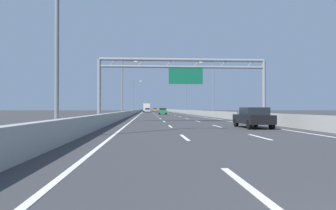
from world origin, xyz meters
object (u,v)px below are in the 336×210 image
object	(u,v)px
sign_gantry	(183,73)
silver_car	(148,110)
box_truck	(147,107)
orange_car	(155,110)
streetlamp_left_far	(134,94)
streetlamp_left_mid	(124,84)
black_car	(253,117)
green_car	(163,111)
streetlamp_right_far	(185,95)
streetlamp_left_near	(62,21)
streetlamp_right_mid	(212,85)

from	to	relation	value
sign_gantry	silver_car	bearing A→B (deg)	92.61
sign_gantry	box_truck	xyz separation A→B (m)	(-3.82, 88.46, -3.09)
orange_car	silver_car	bearing A→B (deg)	-96.16
streetlamp_left_far	orange_car	xyz separation A→B (m)	(7.40, 48.86, -4.66)
streetlamp_left_mid	black_car	xyz separation A→B (m)	(11.31, -30.79, -4.65)
streetlamp_left_far	orange_car	distance (m)	49.63
green_car	sign_gantry	bearing A→B (deg)	-90.02
streetlamp_right_far	orange_car	size ratio (longest dim) A/B	2.10
streetlamp_left_near	streetlamp_right_far	xyz separation A→B (m)	(14.93, 74.90, 0.00)
streetlamp_left_far	orange_car	bearing A→B (deg)	81.38
sign_gantry	streetlamp_right_mid	xyz separation A→B (m)	(7.43, 21.47, 0.54)
sign_gantry	streetlamp_left_mid	distance (m)	22.75
silver_car	box_truck	bearing A→B (deg)	91.59
silver_car	streetlamp_left_near	bearing A→B (deg)	-92.49
streetlamp_left_far	silver_car	bearing A→B (deg)	77.03
streetlamp_right_mid	orange_car	world-z (taller)	streetlamp_right_mid
green_car	black_car	distance (m)	51.51
streetlamp_right_mid	streetlamp_right_far	distance (m)	37.45
silver_car	box_truck	world-z (taller)	box_truck
streetlamp_left_far	black_car	xyz separation A→B (m)	(11.31, -68.24, -4.65)
streetlamp_left_far	black_car	bearing A→B (deg)	-80.59
black_car	box_truck	distance (m)	98.08
black_car	silver_car	bearing A→B (deg)	94.86
streetlamp_right_mid	box_truck	world-z (taller)	streetlamp_right_mid
streetlamp_right_mid	green_car	xyz separation A→B (m)	(-7.41, 20.58, -4.64)
streetlamp_left_far	sign_gantry	bearing A→B (deg)	-82.74
streetlamp_right_mid	streetlamp_left_far	size ratio (longest dim) A/B	1.00
streetlamp_left_near	streetlamp_left_far	size ratio (longest dim) A/B	1.00
green_car	black_car	size ratio (longest dim) A/B	1.03
sign_gantry	streetlamp_left_mid	xyz separation A→B (m)	(-7.50, 21.47, 0.54)
orange_car	silver_car	xyz separation A→B (m)	(-3.39, -31.41, 0.03)
green_car	orange_car	world-z (taller)	green_car
streetlamp_left_near	green_car	distance (m)	58.70
sign_gantry	green_car	size ratio (longest dim) A/B	3.96
streetlamp_left_mid	black_car	bearing A→B (deg)	-69.83
green_car	orange_car	bearing A→B (deg)	90.10
streetlamp_left_near	green_car	xyz separation A→B (m)	(7.52, 58.03, -4.64)
silver_car	box_truck	distance (m)	12.14
streetlamp_right_far	green_car	size ratio (longest dim) A/B	2.24
sign_gantry	black_car	world-z (taller)	sign_gantry
sign_gantry	green_car	world-z (taller)	sign_gantry
streetlamp_left_near	streetlamp_left_far	bearing A→B (deg)	90.00
orange_car	box_truck	bearing A→B (deg)	-100.91
streetlamp_left_near	silver_car	xyz separation A→B (m)	(4.02, 92.35, -4.63)
streetlamp_left_near	streetlamp_right_mid	world-z (taller)	same
streetlamp_right_far	silver_car	size ratio (longest dim) A/B	2.05
sign_gantry	black_car	distance (m)	10.88
streetlamp_left_near	streetlamp_right_mid	xyz separation A→B (m)	(14.93, 37.45, 0.00)
streetlamp_left_far	streetlamp_right_far	distance (m)	14.93
streetlamp_left_mid	sign_gantry	bearing A→B (deg)	-70.74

